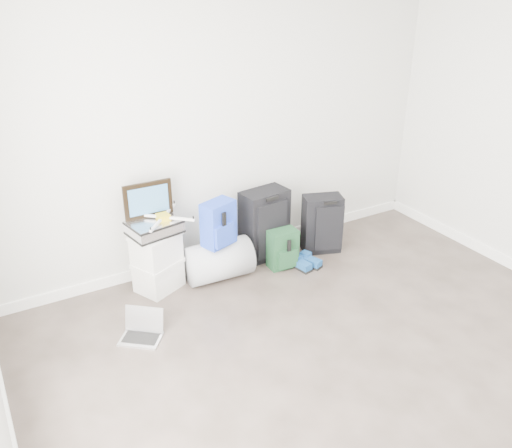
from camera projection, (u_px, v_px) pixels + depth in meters
ground at (401, 414)px, 3.55m from camera, size 5.00×5.00×0.00m
room_envelope at (438, 165)px, 2.81m from camera, size 4.52×5.02×2.71m
boxes_stack at (157, 261)px, 4.80m from camera, size 0.48×0.45×0.56m
briefcase at (154, 227)px, 4.65m from camera, size 0.47×0.38×0.12m
painting at (148, 200)px, 4.63m from camera, size 0.42×0.04×0.32m
drone at (163, 217)px, 4.63m from camera, size 0.43×0.43×0.05m
duffel_bag at (219, 261)px, 5.00m from camera, size 0.62×0.41×0.37m
blue_backpack at (219, 225)px, 4.81m from camera, size 0.34×0.29×0.41m
large_suitcase at (265, 224)px, 5.30m from camera, size 0.48×0.34×0.70m
green_backpack at (283, 250)px, 5.18m from camera, size 0.28×0.21×0.38m
carry_on at (322, 224)px, 5.43m from camera, size 0.43×0.35×0.59m
shoes at (305, 263)px, 5.24m from camera, size 0.27×0.26×0.08m
rolled_rug at (336, 220)px, 5.64m from camera, size 0.16×0.16×0.49m
laptop at (142, 331)px, 4.27m from camera, size 0.38×0.37×0.22m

